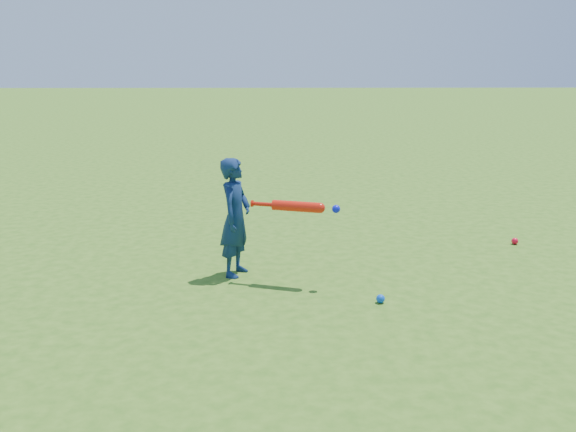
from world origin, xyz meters
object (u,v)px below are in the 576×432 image
object	(u,v)px
ground_ball_blue	(381,299)
child	(235,217)
ground_ball_red	(515,241)
bat_swing	(300,207)

from	to	relation	value
ground_ball_blue	child	bearing A→B (deg)	148.69
ground_ball_red	ground_ball_blue	distance (m)	2.41
child	ground_ball_blue	world-z (taller)	child
ground_ball_red	ground_ball_blue	world-z (taller)	same
child	ground_ball_blue	bearing A→B (deg)	-102.07
ground_ball_red	bat_swing	bearing A→B (deg)	-153.56
bat_swing	ground_ball_red	bearing A→B (deg)	43.80
child	bat_swing	xyz separation A→B (m)	(0.58, -0.24, 0.15)
child	bat_swing	distance (m)	0.65
ground_ball_red	bat_swing	xyz separation A→B (m)	(-2.37, -1.18, 0.66)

